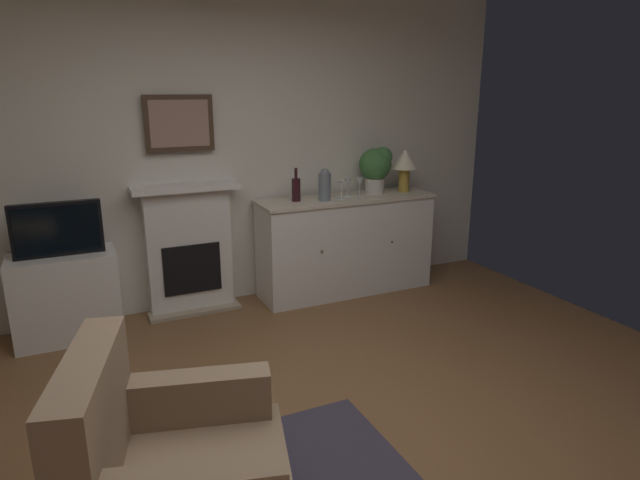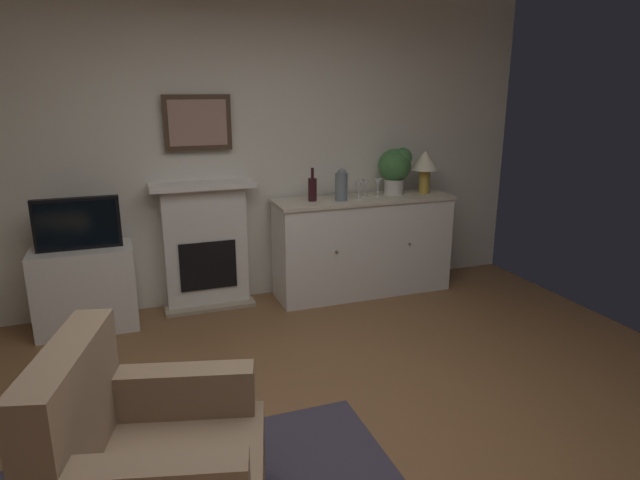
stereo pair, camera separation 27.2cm
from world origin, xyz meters
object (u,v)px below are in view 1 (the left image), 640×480
Objects in this scene: fireplace_unit at (189,248)px; wine_glass_right at (360,182)px; framed_picture at (179,123)px; sideboard_cabinet at (346,245)px; tv_set at (57,229)px; wine_bottle at (296,189)px; armchair at (171,476)px; tv_cabinet at (66,297)px; wine_glass_left at (342,185)px; table_lamp at (405,162)px; wine_glass_center at (347,183)px; vase_decorative at (325,185)px; potted_plant_small at (376,166)px.

wine_glass_right is (1.55, -0.17, 0.48)m from fireplace_unit.
wine_glass_right is (1.55, -0.22, -0.56)m from framed_picture.
sideboard_cabinet is 2.66× the size of tv_set.
wine_bottle is 0.63m from wine_glass_right.
framed_picture is at bearing 13.31° from tv_set.
fireplace_unit is at bearing 76.16° from armchair.
tv_cabinet is 0.77× the size of armchair.
wine_glass_left is 0.27× the size of tv_set.
table_lamp reaches higher than wine_glass_center.
tv_cabinet is (-3.00, 0.02, -0.85)m from table_lamp.
wine_glass_center is at bearing 2.22° from wine_bottle.
fireplace_unit is 6.67× the size of wine_glass_right.
sideboard_cabinet is 9.99× the size of wine_glass_center.
fireplace_unit is 0.67× the size of sideboard_cabinet.
fireplace_unit is at bearing 168.98° from vase_decorative.
potted_plant_small is (0.58, 0.10, 0.12)m from vase_decorative.
potted_plant_small reaches higher than tv_set.
framed_picture reaches higher than potted_plant_small.
table_lamp is 0.53× the size of tv_cabinet.
wine_glass_center reaches higher than sideboard_cabinet.
wine_bottle is at bearing -9.78° from fireplace_unit.
wine_glass_center and wine_glass_right have the same top height.
wine_glass_left is 2.41m from tv_cabinet.
tv_cabinet is at bearing 179.71° from table_lamp.
wine_glass_left is at bearing -10.72° from wine_bottle.
sideboard_cabinet is 5.69× the size of wine_bottle.
potted_plant_small is (0.82, 0.03, 0.15)m from wine_bottle.
framed_picture is at bearing 167.52° from wine_bottle.
tv_cabinet is (-0.97, -0.21, -1.25)m from framed_picture.
tv_set is (-2.14, 0.04, -0.18)m from vase_decorative.
wine_glass_right is (0.62, -0.01, 0.01)m from wine_bottle.
potted_plant_small reaches higher than table_lamp.
table_lamp is 0.50m from wine_glass_right.
vase_decorative is (-0.86, -0.05, -0.14)m from table_lamp.
sideboard_cabinet is at bearing -180.00° from table_lamp.
armchair is at bearing -130.37° from wine_glass_center.
wine_glass_center is at bearing 41.28° from wine_glass_left.
table_lamp is 3.02m from tv_set.
framed_picture is 1.47m from wine_glass_left.
tv_set reaches higher than sideboard_cabinet.
wine_glass_center is 0.59× the size of vase_decorative.
vase_decorative is at bearing -170.60° from potted_plant_small.
tv_set is 0.63× the size of armchair.
vase_decorative is (0.24, -0.07, 0.03)m from wine_bottle.
sideboard_cabinet is 4.12× the size of table_lamp.
wine_glass_center is (0.03, 0.04, 0.57)m from sideboard_cabinet.
tv_set is (-0.97, -0.23, -0.72)m from framed_picture.
wine_bottle is 1.03× the size of vase_decorative.
table_lamp is at bearing -0.94° from wine_bottle.
wine_bottle is at bearing 169.28° from wine_glass_left.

